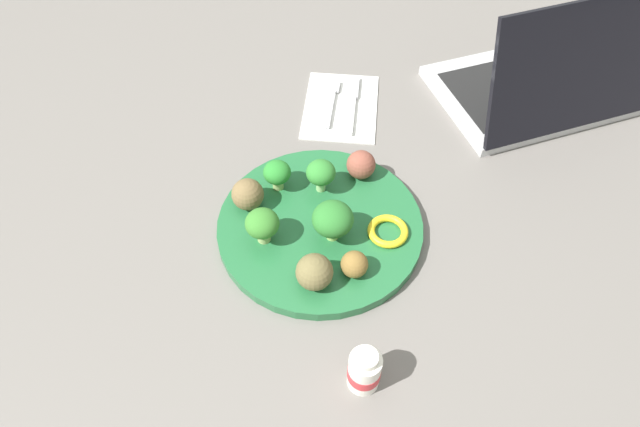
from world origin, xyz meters
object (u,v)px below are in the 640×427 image
(plate, at_px, (320,226))
(laptop, at_px, (546,83))
(meatball_front_right, at_px, (361,165))
(fork, at_px, (331,100))
(meatball_near_rim, at_px, (314,272))
(broccoli_floret_front_left, at_px, (262,224))
(napkin, at_px, (341,106))
(broccoli_floret_mid_right, at_px, (277,173))
(meatball_mid_right, at_px, (354,264))
(yogurt_bottle, at_px, (364,370))
(meatball_far_rim, at_px, (248,194))
(broccoli_floret_back_right, at_px, (324,173))
(broccoli_floret_mid_left, at_px, (333,219))
(knife, at_px, (352,102))
(pepper_ring_mid_right, at_px, (388,231))

(plate, bearing_deg, laptop, -52.70)
(meatball_front_right, bearing_deg, fork, 14.00)
(meatball_near_rim, xyz_separation_m, fork, (0.36, -0.02, -0.03))
(broccoli_floret_front_left, bearing_deg, napkin, -19.85)
(meatball_front_right, height_order, laptop, laptop)
(plate, distance_m, meatball_front_right, 0.11)
(broccoli_floret_mid_right, bearing_deg, laptop, -63.25)
(meatball_mid_right, height_order, yogurt_bottle, yogurt_bottle)
(meatball_far_rim, height_order, yogurt_bottle, yogurt_bottle)
(broccoli_floret_back_right, distance_m, broccoli_floret_mid_left, 0.08)
(broccoli_floret_back_right, height_order, fork, broccoli_floret_back_right)
(plate, bearing_deg, broccoli_floret_mid_left, -144.05)
(broccoli_floret_front_left, height_order, meatball_mid_right, broccoli_floret_front_left)
(meatball_far_rim, relative_size, knife, 0.30)
(broccoli_floret_back_right, height_order, yogurt_bottle, same)
(broccoli_floret_mid_right, relative_size, meatball_far_rim, 1.05)
(broccoli_floret_mid_left, relative_size, broccoli_floret_mid_right, 1.28)
(broccoli_floret_front_left, bearing_deg, broccoli_floret_back_right, -40.77)
(broccoli_floret_mid_left, relative_size, laptop, 0.16)
(broccoli_floret_front_left, relative_size, meatball_front_right, 1.25)
(plate, xyz_separation_m, broccoli_floret_front_left, (-0.03, 0.07, 0.04))
(meatball_mid_right, relative_size, yogurt_bottle, 0.52)
(plate, height_order, napkin, plate)
(broccoli_floret_back_right, xyz_separation_m, fork, (0.21, -0.01, -0.04))
(broccoli_floret_back_right, relative_size, laptop, 0.14)
(meatball_front_right, height_order, pepper_ring_mid_right, meatball_front_right)
(plate, xyz_separation_m, broccoli_floret_mid_right, (0.06, 0.06, 0.04))
(broccoli_floret_mid_right, xyz_separation_m, yogurt_bottle, (-0.28, -0.11, -0.02))
(broccoli_floret_front_left, distance_m, yogurt_bottle, 0.23)
(broccoli_floret_front_left, xyz_separation_m, broccoli_floret_mid_right, (0.09, -0.01, -0.00))
(broccoli_floret_back_right, bearing_deg, broccoli_floret_mid_left, -171.25)
(broccoli_floret_mid_right, height_order, meatball_mid_right, broccoli_floret_mid_right)
(plate, relative_size, broccoli_floret_mid_right, 6.01)
(broccoli_floret_mid_left, xyz_separation_m, broccoli_floret_front_left, (-0.01, 0.09, -0.00))
(broccoli_floret_front_left, distance_m, napkin, 0.31)
(meatball_mid_right, xyz_separation_m, knife, (0.34, -0.00, -0.03))
(meatball_mid_right, distance_m, knife, 0.34)
(broccoli_floret_mid_right, bearing_deg, fork, -19.92)
(meatball_mid_right, xyz_separation_m, laptop, (0.36, -0.32, 0.01))
(meatball_near_rim, height_order, meatball_mid_right, meatball_near_rim)
(napkin, bearing_deg, meatball_mid_right, -177.58)
(broccoli_floret_mid_right, bearing_deg, meatball_near_rim, -160.51)
(meatball_far_rim, xyz_separation_m, meatball_mid_right, (-0.11, -0.14, -0.00))
(broccoli_floret_back_right, xyz_separation_m, meatball_mid_right, (-0.14, -0.04, -0.02))
(knife, bearing_deg, pepper_ring_mid_right, -171.42)
(plate, distance_m, napkin, 0.26)
(yogurt_bottle, bearing_deg, broccoli_floret_mid_left, 10.57)
(broccoli_floret_mid_left, bearing_deg, meatball_near_rim, 162.91)
(meatball_front_right, relative_size, napkin, 0.25)
(meatball_front_right, height_order, knife, meatball_front_right)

